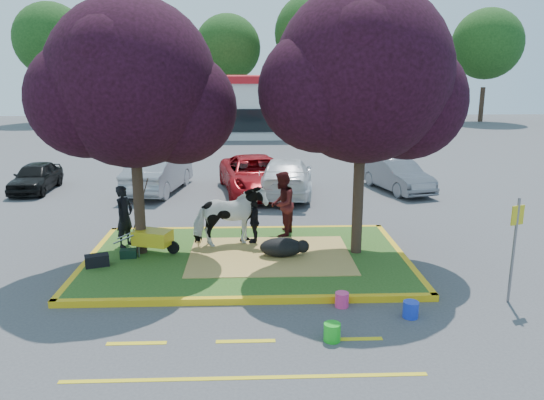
{
  "coord_description": "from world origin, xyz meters",
  "views": [
    {
      "loc": [
        0.14,
        -13.08,
        4.89
      ],
      "look_at": [
        0.67,
        0.5,
        1.52
      ],
      "focal_mm": 35.0,
      "sensor_mm": 36.0,
      "label": 1
    }
  ],
  "objects_px": {
    "calf": "(281,247)",
    "bucket_pink": "(342,300)",
    "car_black": "(36,177)",
    "bucket_blue": "(411,310)",
    "bucket_green": "(332,332)",
    "car_silver": "(159,174)",
    "cow": "(230,217)",
    "wheelbarrow": "(153,238)",
    "sign_post": "(515,239)",
    "handler": "(124,216)"
  },
  "relations": [
    {
      "from": "calf",
      "to": "bucket_pink",
      "type": "distance_m",
      "value": 2.97
    },
    {
      "from": "calf",
      "to": "bucket_pink",
      "type": "height_order",
      "value": "calf"
    },
    {
      "from": "handler",
      "to": "bucket_pink",
      "type": "relative_size",
      "value": 5.43
    },
    {
      "from": "calf",
      "to": "car_silver",
      "type": "distance_m",
      "value": 9.45
    },
    {
      "from": "wheelbarrow",
      "to": "car_silver",
      "type": "height_order",
      "value": "car_silver"
    },
    {
      "from": "bucket_pink",
      "to": "wheelbarrow",
      "type": "bearing_deg",
      "value": 145.74
    },
    {
      "from": "car_silver",
      "to": "handler",
      "type": "bearing_deg",
      "value": 101.85
    },
    {
      "from": "wheelbarrow",
      "to": "bucket_blue",
      "type": "bearing_deg",
      "value": -13.65
    },
    {
      "from": "wheelbarrow",
      "to": "car_silver",
      "type": "xyz_separation_m",
      "value": [
        -1.19,
        7.97,
        0.16
      ]
    },
    {
      "from": "calf",
      "to": "handler",
      "type": "relative_size",
      "value": 0.67
    },
    {
      "from": "calf",
      "to": "bucket_pink",
      "type": "relative_size",
      "value": 3.63
    },
    {
      "from": "wheelbarrow",
      "to": "car_black",
      "type": "distance_m",
      "value": 10.41
    },
    {
      "from": "handler",
      "to": "sign_post",
      "type": "height_order",
      "value": "sign_post"
    },
    {
      "from": "car_black",
      "to": "calf",
      "type": "bearing_deg",
      "value": -43.9
    },
    {
      "from": "bucket_green",
      "to": "car_silver",
      "type": "relative_size",
      "value": 0.07
    },
    {
      "from": "cow",
      "to": "bucket_pink",
      "type": "distance_m",
      "value": 4.5
    },
    {
      "from": "handler",
      "to": "wheelbarrow",
      "type": "height_order",
      "value": "handler"
    },
    {
      "from": "cow",
      "to": "handler",
      "type": "xyz_separation_m",
      "value": [
        -2.86,
        0.08,
        0.02
      ]
    },
    {
      "from": "cow",
      "to": "handler",
      "type": "height_order",
      "value": "handler"
    },
    {
      "from": "cow",
      "to": "sign_post",
      "type": "height_order",
      "value": "sign_post"
    },
    {
      "from": "bucket_green",
      "to": "handler",
      "type": "bearing_deg",
      "value": 133.64
    },
    {
      "from": "handler",
      "to": "bucket_green",
      "type": "distance_m",
      "value": 7.19
    },
    {
      "from": "cow",
      "to": "wheelbarrow",
      "type": "distance_m",
      "value": 2.12
    },
    {
      "from": "wheelbarrow",
      "to": "bucket_pink",
      "type": "distance_m",
      "value": 5.43
    },
    {
      "from": "bucket_pink",
      "to": "car_silver",
      "type": "xyz_separation_m",
      "value": [
        -5.66,
        11.02,
        0.6
      ]
    },
    {
      "from": "cow",
      "to": "bucket_green",
      "type": "height_order",
      "value": "cow"
    },
    {
      "from": "calf",
      "to": "bucket_pink",
      "type": "bearing_deg",
      "value": -69.39
    },
    {
      "from": "sign_post",
      "to": "bucket_green",
      "type": "relative_size",
      "value": 6.79
    },
    {
      "from": "sign_post",
      "to": "car_silver",
      "type": "xyz_separation_m",
      "value": [
        -9.3,
        10.92,
        -0.65
      ]
    },
    {
      "from": "bucket_blue",
      "to": "car_silver",
      "type": "xyz_separation_m",
      "value": [
        -6.97,
        11.57,
        0.59
      ]
    },
    {
      "from": "calf",
      "to": "handler",
      "type": "height_order",
      "value": "handler"
    },
    {
      "from": "wheelbarrow",
      "to": "bucket_green",
      "type": "bearing_deg",
      "value": -29.61
    },
    {
      "from": "wheelbarrow",
      "to": "cow",
      "type": "bearing_deg",
      "value": 35.22
    },
    {
      "from": "handler",
      "to": "bucket_blue",
      "type": "height_order",
      "value": "handler"
    },
    {
      "from": "car_black",
      "to": "bucket_blue",
      "type": "bearing_deg",
      "value": -46.68
    },
    {
      "from": "cow",
      "to": "bucket_pink",
      "type": "xyz_separation_m",
      "value": [
        2.48,
        -3.66,
        -0.82
      ]
    },
    {
      "from": "handler",
      "to": "bucket_blue",
      "type": "xyz_separation_m",
      "value": [
        6.66,
        -4.29,
        -0.83
      ]
    },
    {
      "from": "handler",
      "to": "calf",
      "type": "bearing_deg",
      "value": -80.33
    },
    {
      "from": "car_black",
      "to": "car_silver",
      "type": "bearing_deg",
      "value": -5.92
    },
    {
      "from": "handler",
      "to": "bucket_blue",
      "type": "relative_size",
      "value": 5.02
    },
    {
      "from": "calf",
      "to": "bucket_blue",
      "type": "height_order",
      "value": "calf"
    },
    {
      "from": "bucket_green",
      "to": "bucket_blue",
      "type": "xyz_separation_m",
      "value": [
        1.73,
        0.88,
        -0.0
      ]
    },
    {
      "from": "wheelbarrow",
      "to": "bucket_pink",
      "type": "xyz_separation_m",
      "value": [
        4.48,
        -3.05,
        -0.44
      ]
    },
    {
      "from": "bucket_green",
      "to": "bucket_pink",
      "type": "xyz_separation_m",
      "value": [
        0.42,
        1.43,
        -0.01
      ]
    },
    {
      "from": "calf",
      "to": "handler",
      "type": "xyz_separation_m",
      "value": [
        -4.23,
        1.0,
        0.6
      ]
    },
    {
      "from": "bucket_blue",
      "to": "car_black",
      "type": "relative_size",
      "value": 0.1
    },
    {
      "from": "sign_post",
      "to": "car_silver",
      "type": "height_order",
      "value": "sign_post"
    },
    {
      "from": "wheelbarrow",
      "to": "bucket_blue",
      "type": "height_order",
      "value": "wheelbarrow"
    },
    {
      "from": "bucket_pink",
      "to": "handler",
      "type": "bearing_deg",
      "value": 145.07
    },
    {
      "from": "car_silver",
      "to": "bucket_blue",
      "type": "bearing_deg",
      "value": 130.46
    }
  ]
}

